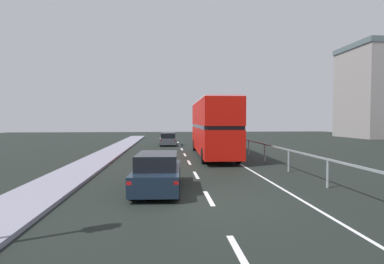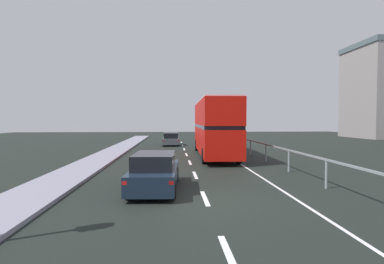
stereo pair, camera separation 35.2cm
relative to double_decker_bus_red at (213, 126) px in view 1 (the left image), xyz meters
name	(u,v)px [view 1 (the left image)]	position (x,y,z in m)	size (l,w,h in m)	color
ground_plane	(210,201)	(-2.07, -12.37, -2.32)	(74.33, 120.00, 0.10)	black
near_sidewalk_kerb	(24,202)	(-8.19, -12.37, -2.20)	(2.23, 80.00, 0.14)	gray
lane_paint_markings	(222,164)	(-0.09, -4.16, -2.27)	(3.27, 46.00, 0.01)	silver
bridge_side_railing	(265,147)	(2.94, -3.37, -1.30)	(0.10, 42.00, 1.20)	gray
double_decker_bus_red	(213,126)	(0.00, 0.00, 0.00)	(2.72, 11.19, 4.24)	red
hatchback_car_near	(158,172)	(-3.90, -10.72, -1.58)	(1.94, 4.42, 1.46)	#172333
sedan_car_ahead	(168,139)	(-3.36, 10.11, -1.62)	(1.82, 4.09, 1.37)	#424D55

